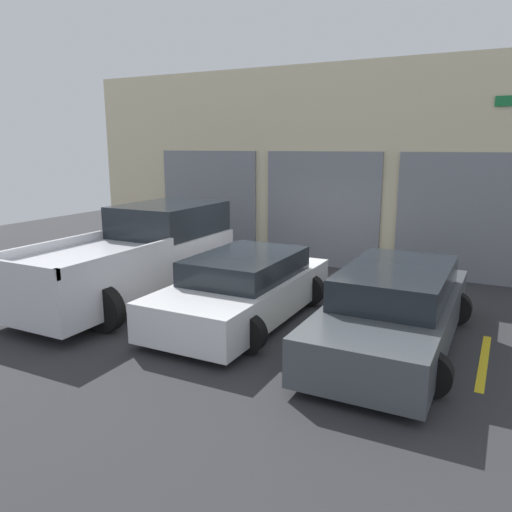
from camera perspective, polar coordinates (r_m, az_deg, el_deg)
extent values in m
plane|color=#2D2D30|center=(10.78, 2.94, -4.47)|extent=(28.00, 28.00, 0.00)
cube|color=beige|center=(13.40, 8.95, 9.96)|extent=(15.03, 0.60, 5.17)
cube|color=slate|center=(14.76, -5.41, 6.06)|extent=(3.09, 0.08, 3.00)
cube|color=slate|center=(13.24, 7.50, 5.26)|extent=(3.09, 0.08, 3.00)
cube|color=slate|center=(12.52, 22.73, 3.99)|extent=(3.09, 0.08, 3.00)
cube|color=silver|center=(10.63, -14.41, -1.22)|extent=(1.96, 5.31, 0.94)
cube|color=#1E2328|center=(11.59, -9.87, 4.20)|extent=(1.80, 2.39, 0.69)
cube|color=silver|center=(10.37, -22.85, 1.00)|extent=(0.08, 2.92, 0.18)
cube|color=silver|center=(9.03, -15.09, -0.03)|extent=(0.08, 2.92, 0.18)
cube|color=silver|center=(8.79, -25.89, -1.22)|extent=(1.96, 0.08, 0.18)
cylinder|color=black|center=(12.47, -12.38, -0.47)|extent=(0.81, 0.22, 0.81)
cylinder|color=black|center=(11.46, -5.61, -1.37)|extent=(0.81, 0.22, 0.81)
cylinder|color=black|center=(10.23, -24.12, -4.13)|extent=(0.81, 0.22, 0.81)
cylinder|color=black|center=(8.98, -17.05, -5.81)|extent=(0.81, 0.22, 0.81)
cube|color=white|center=(9.17, -1.43, -4.48)|extent=(1.77, 4.27, 0.65)
cube|color=#1E2328|center=(9.12, -1.12, -1.06)|extent=(1.55, 2.35, 0.43)
cylinder|color=black|center=(10.69, -1.68, -2.87)|extent=(0.62, 0.22, 0.62)
cylinder|color=black|center=(10.06, 6.08, -3.92)|extent=(0.62, 0.22, 0.62)
cylinder|color=black|center=(8.57, -10.28, -7.01)|extent=(0.62, 0.22, 0.62)
cylinder|color=black|center=(7.77, -1.06, -8.86)|extent=(0.62, 0.22, 0.62)
cube|color=#474C51|center=(8.29, 15.44, -6.79)|extent=(1.75, 4.76, 0.67)
cube|color=#1E2328|center=(8.24, 15.84, -2.80)|extent=(1.54, 2.62, 0.47)
cylinder|color=black|center=(9.87, 12.81, -4.56)|extent=(0.60, 0.22, 0.60)
cylinder|color=black|center=(9.64, 21.68, -5.57)|extent=(0.60, 0.22, 0.60)
cylinder|color=black|center=(7.21, 6.81, -10.82)|extent=(0.60, 0.22, 0.60)
cylinder|color=black|center=(6.89, 19.12, -12.61)|extent=(0.60, 0.22, 0.60)
cube|color=gold|center=(11.73, -19.23, -3.74)|extent=(0.12, 2.20, 0.01)
cube|color=gold|center=(10.00, -8.30, -5.93)|extent=(0.12, 2.20, 0.01)
cube|color=gold|center=(8.79, 6.48, -8.51)|extent=(0.12, 2.20, 0.01)
cube|color=gold|center=(8.32, 24.58, -10.86)|extent=(0.12, 2.20, 0.01)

